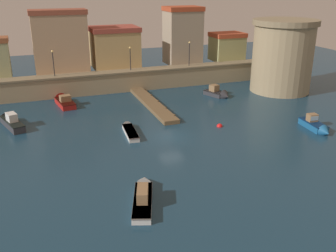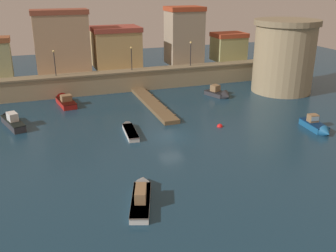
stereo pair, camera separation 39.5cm
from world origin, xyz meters
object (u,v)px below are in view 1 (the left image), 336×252
(quay_lamp_0, at_px, (53,59))
(mooring_buoy_0, at_px, (220,126))
(quay_lamp_1, at_px, (130,55))
(moored_boat_5, at_px, (219,93))
(quay_lamp_2, at_px, (189,50))
(moored_boat_0, at_px, (63,101))
(moored_boat_1, at_px, (143,194))
(moored_boat_4, at_px, (316,126))
(moored_boat_6, at_px, (129,130))
(moored_boat_3, at_px, (10,121))
(fortress_tower, at_px, (282,56))

(quay_lamp_0, xyz_separation_m, mooring_buoy_0, (16.83, -19.24, -5.56))
(quay_lamp_1, height_order, moored_boat_5, quay_lamp_1)
(quay_lamp_2, distance_m, moored_boat_0, 21.49)
(moored_boat_1, height_order, moored_boat_4, moored_boat_4)
(moored_boat_0, bearing_deg, moored_boat_6, -164.70)
(moored_boat_5, distance_m, mooring_buoy_0, 12.61)
(moored_boat_5, bearing_deg, moored_boat_1, -59.56)
(moored_boat_0, bearing_deg, moored_boat_3, 125.84)
(moored_boat_0, height_order, mooring_buoy_0, moored_boat_0)
(quay_lamp_2, bearing_deg, moored_boat_4, -76.81)
(moored_boat_1, distance_m, moored_boat_5, 29.90)
(quay_lamp_0, distance_m, mooring_buoy_0, 26.16)
(quay_lamp_1, height_order, moored_boat_3, quay_lamp_1)
(quay_lamp_1, xyz_separation_m, quay_lamp_2, (9.74, 0.00, 0.17))
(moored_boat_1, xyz_separation_m, mooring_buoy_0, (12.94, 12.16, -0.40))
(moored_boat_3, distance_m, moored_boat_4, 35.48)
(quay_lamp_2, xyz_separation_m, mooring_buoy_0, (-4.21, -19.24, -5.66))
(moored_boat_6, bearing_deg, moored_boat_5, -55.62)
(moored_boat_1, bearing_deg, quay_lamp_1, 5.45)
(quay_lamp_0, bearing_deg, moored_boat_6, -69.53)
(moored_boat_0, bearing_deg, moored_boat_5, -108.89)
(moored_boat_0, distance_m, moored_boat_3, 9.41)
(quay_lamp_1, relative_size, moored_boat_3, 0.53)
(moored_boat_1, bearing_deg, moored_boat_6, 8.53)
(quay_lamp_0, relative_size, quay_lamp_1, 1.03)
(quay_lamp_2, height_order, moored_boat_0, quay_lamp_2)
(moored_boat_6, bearing_deg, moored_boat_3, 66.28)
(quay_lamp_2, bearing_deg, quay_lamp_1, 180.00)
(moored_boat_3, bearing_deg, moored_boat_6, -135.84)
(quay_lamp_1, distance_m, moored_boat_6, 18.66)
(quay_lamp_2, distance_m, moored_boat_3, 29.61)
(quay_lamp_0, distance_m, moored_boat_4, 36.25)
(quay_lamp_1, distance_m, moored_boat_3, 20.99)
(fortress_tower, distance_m, moored_boat_3, 39.22)
(moored_boat_3, relative_size, moored_boat_5, 1.48)
(fortress_tower, height_order, mooring_buoy_0, fortress_tower)
(quay_lamp_1, relative_size, mooring_buoy_0, 5.15)
(moored_boat_4, relative_size, moored_boat_5, 1.09)
(fortress_tower, bearing_deg, moored_boat_0, 172.21)
(fortress_tower, xyz_separation_m, moored_boat_4, (-6.03, -15.65, -4.94))
(quay_lamp_1, height_order, mooring_buoy_0, quay_lamp_1)
(quay_lamp_2, relative_size, moored_boat_0, 0.62)
(moored_boat_5, xyz_separation_m, moored_boat_6, (-16.01, -9.28, -0.17))
(quay_lamp_0, height_order, moored_boat_0, quay_lamp_0)
(quay_lamp_0, height_order, moored_boat_5, quay_lamp_0)
(quay_lamp_0, height_order, moored_boat_1, quay_lamp_0)
(moored_boat_1, distance_m, moored_boat_3, 23.15)
(moored_boat_4, bearing_deg, fortress_tower, 164.40)
(quay_lamp_0, height_order, mooring_buoy_0, quay_lamp_0)
(fortress_tower, bearing_deg, quay_lamp_2, 144.35)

